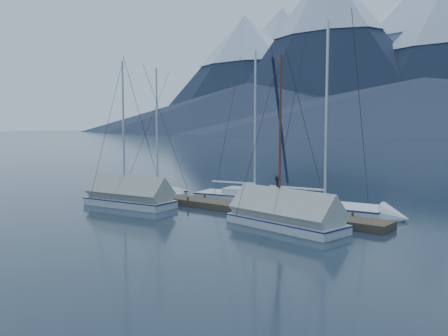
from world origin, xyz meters
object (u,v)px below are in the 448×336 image
(sailboat_covered_near, at_px, (277,217))
(sailboat_covered_far, at_px, (123,198))
(person, at_px, (278,192))
(sailboat_open_right, at_px, (335,211))
(sailboat_open_mid, at_px, (263,200))
(sailboat_open_left, at_px, (161,192))

(sailboat_covered_near, xyz_separation_m, sailboat_covered_far, (-9.71, -0.75, 0.01))
(sailboat_covered_near, xyz_separation_m, person, (-1.33, 2.19, 0.75))
(sailboat_covered_far, xyz_separation_m, person, (8.38, 2.94, 0.74))
(sailboat_covered_near, distance_m, sailboat_covered_far, 9.74)
(sailboat_open_right, xyz_separation_m, person, (-2.10, -2.01, 0.98))
(sailboat_covered_near, relative_size, person, 5.03)
(sailboat_open_mid, relative_size, person, 5.83)
(sailboat_open_mid, relative_size, sailboat_open_right, 0.91)
(sailboat_open_mid, relative_size, sailboat_covered_near, 1.16)
(sailboat_open_mid, bearing_deg, person, -44.75)
(person, bearing_deg, sailboat_open_mid, 20.79)
(person, bearing_deg, sailboat_open_right, -70.71)
(sailboat_open_left, bearing_deg, sailboat_covered_far, -70.35)
(sailboat_open_left, xyz_separation_m, sailboat_open_right, (12.02, 0.64, 0.03))
(sailboat_covered_far, height_order, person, sailboat_covered_far)
(sailboat_open_left, height_order, sailboat_covered_near, sailboat_open_left)
(sailboat_covered_far, relative_size, person, 5.32)
(sailboat_open_right, xyz_separation_m, sailboat_covered_near, (-0.77, -4.20, 0.23))
(sailboat_open_left, relative_size, sailboat_covered_near, 1.09)
(sailboat_open_mid, xyz_separation_m, sailboat_covered_near, (4.23, -5.06, 0.24))
(sailboat_covered_near, bearing_deg, sailboat_open_right, 79.65)
(sailboat_open_left, bearing_deg, person, -7.85)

